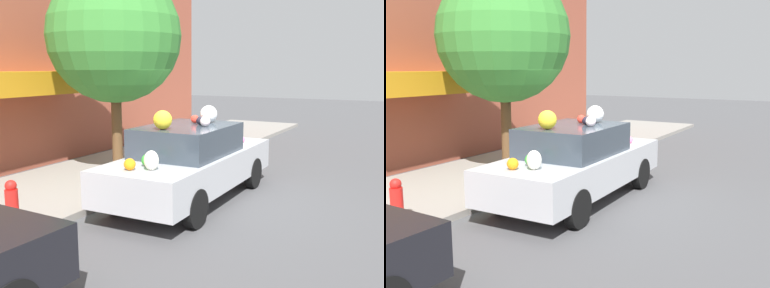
# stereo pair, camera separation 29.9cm
# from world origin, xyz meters

# --- Properties ---
(ground_plane) EXTENTS (60.00, 60.00, 0.00)m
(ground_plane) POSITION_xyz_m (0.00, 0.00, 0.00)
(ground_plane) COLOR #4C4C4F
(sidewalk_curb) EXTENTS (24.00, 3.20, 0.12)m
(sidewalk_curb) POSITION_xyz_m (0.00, 2.70, 0.06)
(sidewalk_curb) COLOR gray
(sidewalk_curb) RESTS_ON ground
(building_facade) EXTENTS (18.00, 1.20, 5.61)m
(building_facade) POSITION_xyz_m (-0.01, 4.92, 2.77)
(building_facade) COLOR #9E4C38
(building_facade) RESTS_ON ground
(street_tree) EXTENTS (3.03, 3.03, 4.64)m
(street_tree) POSITION_xyz_m (0.86, 2.39, 3.24)
(street_tree) COLOR brown
(street_tree) RESTS_ON sidewalk_curb
(fire_hydrant) EXTENTS (0.20, 0.20, 0.70)m
(fire_hydrant) POSITION_xyz_m (-2.83, 1.61, 0.47)
(fire_hydrant) COLOR red
(fire_hydrant) RESTS_ON sidewalk_curb
(art_car) EXTENTS (4.48, 1.77, 1.81)m
(art_car) POSITION_xyz_m (-0.03, -0.05, 0.77)
(art_car) COLOR #B7BABF
(art_car) RESTS_ON ground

